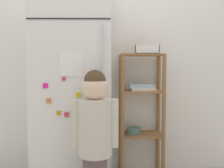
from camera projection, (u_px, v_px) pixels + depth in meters
The scene contains 5 objects.
kitchen_wall_back at pixel (105, 58), 2.65m from camera, with size 2.61×0.03×2.31m, color silver.
refrigerator at pixel (75, 85), 2.30m from camera, with size 0.64×0.70×1.81m.
child_standing at pixel (95, 127), 1.87m from camera, with size 0.34×0.25×1.04m.
pantry_shelf_unit at pixel (141, 104), 2.51m from camera, with size 0.42×0.29×1.18m.
fruit_bin at pixel (147, 50), 2.46m from camera, with size 0.22×0.15×0.08m.
Camera 1 is at (0.02, -2.28, 1.07)m, focal length 41.77 mm.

